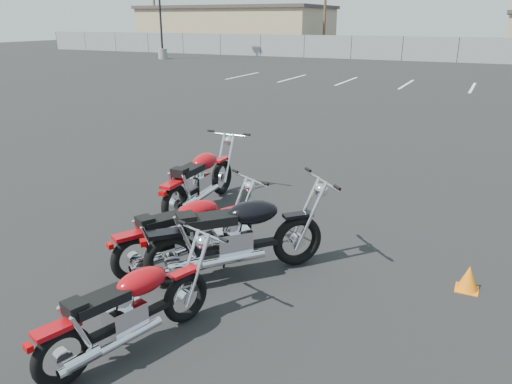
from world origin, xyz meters
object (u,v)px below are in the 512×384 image
at_px(motorcycle_front_red, 200,179).
at_px(motorcycle_rear_red, 129,310).
at_px(motorcycle_third_red, 186,232).
at_px(motorcycle_second_black, 237,236).

bearing_deg(motorcycle_front_red, motorcycle_rear_red, -68.07).
distance_m(motorcycle_third_red, motorcycle_rear_red, 1.78).
relative_size(motorcycle_third_red, motorcycle_rear_red, 1.03).
relative_size(motorcycle_second_black, motorcycle_third_red, 1.00).
height_order(motorcycle_front_red, motorcycle_rear_red, motorcycle_front_red).
xyz_separation_m(motorcycle_third_red, motorcycle_rear_red, (0.49, -1.71, -0.03)).
bearing_deg(motorcycle_front_red, motorcycle_third_red, -62.91).
bearing_deg(motorcycle_rear_red, motorcycle_second_black, 82.91).
relative_size(motorcycle_second_black, motorcycle_rear_red, 1.03).
xyz_separation_m(motorcycle_front_red, motorcycle_third_red, (0.95, -1.85, -0.03)).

